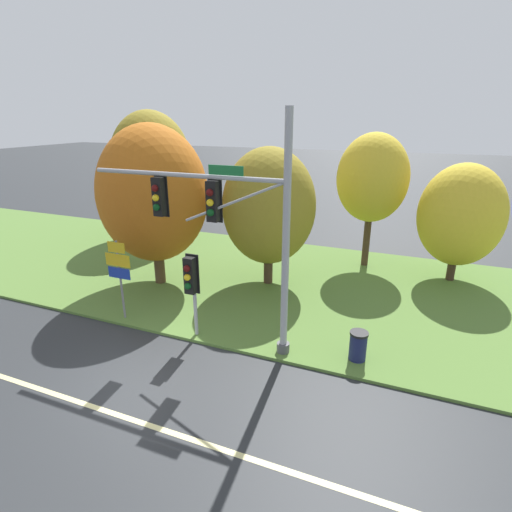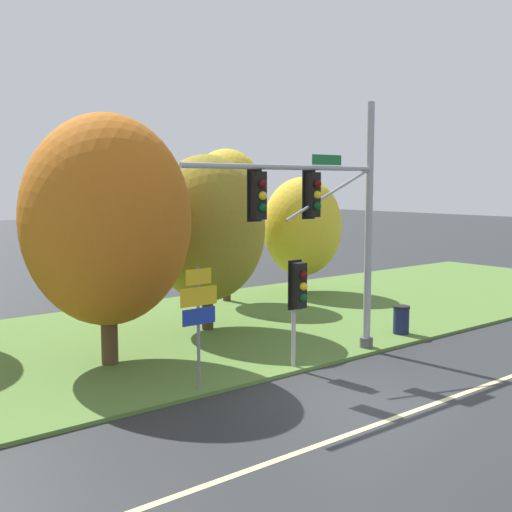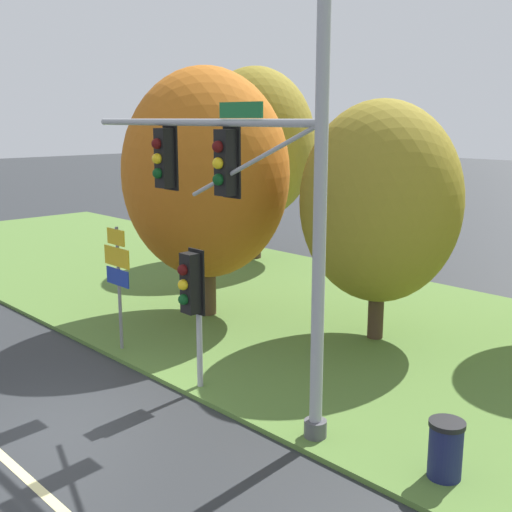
# 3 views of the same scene
# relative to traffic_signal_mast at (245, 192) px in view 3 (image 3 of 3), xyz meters

# --- Properties ---
(ground_plane) EXTENTS (160.00, 160.00, 0.00)m
(ground_plane) POSITION_rel_traffic_signal_mast_xyz_m (-1.84, -2.97, -4.23)
(ground_plane) COLOR #282B2D
(grass_verge) EXTENTS (48.00, 11.50, 0.10)m
(grass_verge) POSITION_rel_traffic_signal_mast_xyz_m (-1.84, 5.28, -4.18)
(grass_verge) COLOR #517533
(grass_verge) RESTS_ON ground
(traffic_signal_mast) EXTENTS (6.75, 0.49, 7.31)m
(traffic_signal_mast) POSITION_rel_traffic_signal_mast_xyz_m (0.00, 0.00, 0.00)
(traffic_signal_mast) COLOR #9EA0A5
(traffic_signal_mast) RESTS_ON grass_verge
(pedestrian_signal_near_kerb) EXTENTS (0.46, 0.55, 2.91)m
(pedestrian_signal_near_kerb) POSITION_rel_traffic_signal_mast_xyz_m (-1.31, -0.26, -2.05)
(pedestrian_signal_near_kerb) COLOR #9EA0A5
(pedestrian_signal_near_kerb) RESTS_ON grass_verge
(route_sign_post) EXTENTS (1.03, 0.08, 2.97)m
(route_sign_post) POSITION_rel_traffic_signal_mast_xyz_m (-4.37, -0.06, -2.19)
(route_sign_post) COLOR slate
(route_sign_post) RESTS_ON grass_verge
(tree_nearest_road) EXTENTS (4.64, 4.64, 7.38)m
(tree_nearest_road) POSITION_rel_traffic_signal_mast_xyz_m (-9.58, 9.39, 0.32)
(tree_nearest_road) COLOR #423021
(tree_nearest_road) RESTS_ON grass_verge
(tree_left_of_mast) EXTENTS (4.56, 4.56, 6.82)m
(tree_left_of_mast) POSITION_rel_traffic_signal_mast_xyz_m (-5.09, 3.26, -0.18)
(tree_left_of_mast) COLOR #4C3823
(tree_left_of_mast) RESTS_ON grass_verge
(tree_behind_signpost) EXTENTS (3.93, 3.93, 5.91)m
(tree_behind_signpost) POSITION_rel_traffic_signal_mast_xyz_m (-0.60, 5.02, -0.69)
(tree_behind_signpost) COLOR #423021
(tree_behind_signpost) RESTS_ON grass_verge
(trash_bin) EXTENTS (0.56, 0.56, 0.93)m
(trash_bin) POSITION_rel_traffic_signal_mast_xyz_m (4.01, 0.46, -3.66)
(trash_bin) COLOR #191E4C
(trash_bin) RESTS_ON grass_verge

